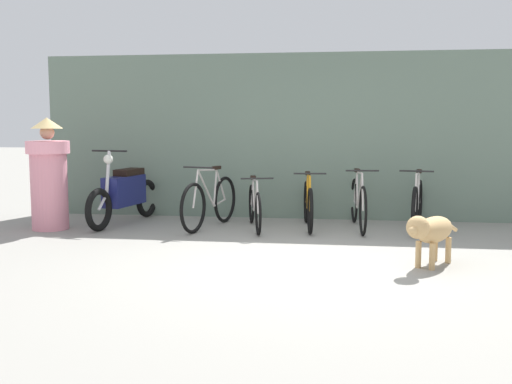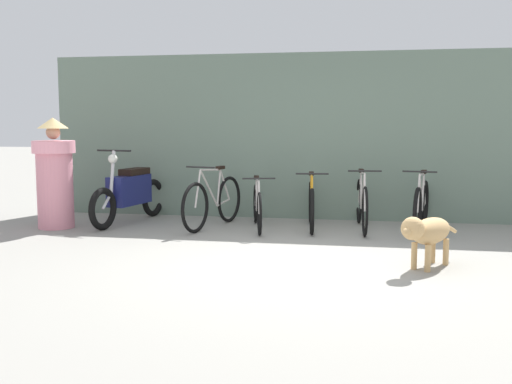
{
  "view_description": "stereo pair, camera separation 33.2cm",
  "coord_description": "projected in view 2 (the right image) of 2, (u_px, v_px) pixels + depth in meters",
  "views": [
    {
      "loc": [
        0.4,
        -6.41,
        1.53
      ],
      "look_at": [
        -0.67,
        1.24,
        0.65
      ],
      "focal_mm": 42.0,
      "sensor_mm": 36.0,
      "label": 1
    },
    {
      "loc": [
        0.73,
        -6.36,
        1.53
      ],
      "look_at": [
        -0.67,
        1.24,
        0.65
      ],
      "focal_mm": 42.0,
      "sensor_mm": 36.0,
      "label": 2
    }
  ],
  "objects": [
    {
      "name": "bicycle_1",
      "position": [
        257.0,
        206.0,
        8.74
      ],
      "size": [
        0.52,
        1.61,
        0.79
      ],
      "rotation": [
        0.0,
        0.0,
        -1.34
      ],
      "color": "black",
      "rests_on": "ground"
    },
    {
      "name": "shop_wall_back",
      "position": [
        320.0,
        137.0,
        9.6
      ],
      "size": [
        8.93,
        0.2,
        2.65
      ],
      "color": "slate",
      "rests_on": "ground"
    },
    {
      "name": "bicycle_3",
      "position": [
        362.0,
        204.0,
        8.68
      ],
      "size": [
        0.46,
        1.79,
        0.9
      ],
      "rotation": [
        0.0,
        0.0,
        -1.49
      ],
      "color": "black",
      "rests_on": "ground"
    },
    {
      "name": "bicycle_4",
      "position": [
        421.0,
        206.0,
        8.5
      ],
      "size": [
        0.48,
        1.68,
        0.9
      ],
      "rotation": [
        0.0,
        0.0,
        -1.76
      ],
      "color": "black",
      "rests_on": "ground"
    },
    {
      "name": "person_in_robes",
      "position": [
        55.0,
        174.0,
        8.78
      ],
      "size": [
        0.86,
        0.86,
        1.62
      ],
      "rotation": [
        0.0,
        0.0,
        2.48
      ],
      "color": "pink",
      "rests_on": "ground"
    },
    {
      "name": "ground_plane",
      "position": [
        296.0,
        265.0,
        6.52
      ],
      "size": [
        60.0,
        60.0,
        0.0
      ],
      "primitive_type": "plane",
      "color": "gray"
    },
    {
      "name": "motorcycle",
      "position": [
        129.0,
        193.0,
        9.26
      ],
      "size": [
        0.59,
        2.0,
        1.15
      ],
      "rotation": [
        0.0,
        0.0,
        -1.76
      ],
      "color": "black",
      "rests_on": "ground"
    },
    {
      "name": "bicycle_0",
      "position": [
        213.0,
        202.0,
        8.87
      ],
      "size": [
        0.56,
        1.71,
        0.93
      ],
      "rotation": [
        0.0,
        0.0,
        -1.82
      ],
      "color": "black",
      "rests_on": "ground"
    },
    {
      "name": "bicycle_2",
      "position": [
        311.0,
        205.0,
        8.77
      ],
      "size": [
        0.46,
        1.64,
        0.85
      ],
      "rotation": [
        0.0,
        0.0,
        -1.46
      ],
      "color": "black",
      "rests_on": "ground"
    },
    {
      "name": "stray_dog",
      "position": [
        427.0,
        232.0,
        6.33
      ],
      "size": [
        0.73,
        1.03,
        0.59
      ],
      "rotation": [
        0.0,
        0.0,
        4.15
      ],
      "color": "tan",
      "rests_on": "ground"
    }
  ]
}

